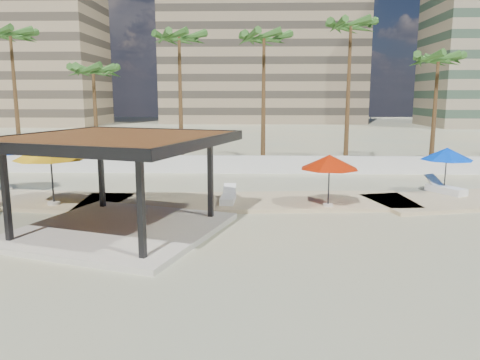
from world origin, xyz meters
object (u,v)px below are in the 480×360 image
object	(u,v)px
pavilion_central	(117,175)
umbrella_c	(330,162)
umbrella_a	(3,146)
lounger_b	(228,198)
lounger_c	(445,189)

from	to	relation	value
pavilion_central	umbrella_c	world-z (taller)	pavilion_central
umbrella_a	lounger_b	distance (m)	12.62
umbrella_a	lounger_c	bearing A→B (deg)	-0.61
lounger_b	lounger_c	distance (m)	11.47
lounger_b	lounger_c	size ratio (longest dim) A/B	0.85
lounger_c	umbrella_a	bearing A→B (deg)	60.51
pavilion_central	lounger_c	xyz separation A→B (m)	(15.18, 6.98, -1.86)
pavilion_central	umbrella_a	size ratio (longest dim) A/B	2.64
umbrella_a	lounger_b	world-z (taller)	umbrella_a
lounger_b	lounger_c	bearing A→B (deg)	-75.58
umbrella_a	lounger_b	size ratio (longest dim) A/B	1.81
umbrella_a	umbrella_c	distance (m)	17.15
umbrella_a	lounger_b	bearing A→B (deg)	-12.01
umbrella_c	lounger_c	bearing A→B (deg)	25.60
umbrella_c	lounger_b	bearing A→B (deg)	170.07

